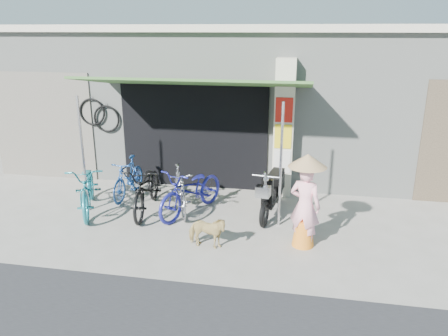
% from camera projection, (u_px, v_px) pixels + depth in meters
% --- Properties ---
extents(ground, '(80.00, 80.00, 0.00)m').
position_uv_depth(ground, '(225.00, 239.00, 7.77)').
color(ground, gray).
rests_on(ground, ground).
extents(bicycle_shop, '(12.30, 5.30, 3.66)m').
position_uv_depth(bicycle_shop, '(258.00, 95.00, 11.98)').
color(bicycle_shop, '#979C94').
rests_on(bicycle_shop, ground).
extents(shop_pillar, '(0.42, 0.44, 3.00)m').
position_uv_depth(shop_pillar, '(284.00, 129.00, 9.46)').
color(shop_pillar, beige).
rests_on(shop_pillar, ground).
extents(awning, '(4.60, 1.88, 2.72)m').
position_uv_depth(awning, '(195.00, 84.00, 8.69)').
color(awning, '#345C29').
rests_on(awning, ground).
extents(neighbour_left, '(2.60, 0.06, 2.60)m').
position_uv_depth(neighbour_left, '(43.00, 126.00, 10.68)').
color(neighbour_left, '#6B665B').
rests_on(neighbour_left, ground).
extents(bike_teal, '(1.39, 2.07, 1.03)m').
position_uv_depth(bike_teal, '(88.00, 187.00, 8.82)').
color(bike_teal, '#1D7882').
rests_on(bike_teal, ground).
extents(bike_blue, '(0.49, 1.50, 0.89)m').
position_uv_depth(bike_blue, '(128.00, 178.00, 9.58)').
color(bike_blue, '#214F9B').
rests_on(bike_blue, ground).
extents(bike_black, '(0.89, 1.99, 1.01)m').
position_uv_depth(bike_black, '(147.00, 188.00, 8.80)').
color(bike_black, black).
rests_on(bike_black, ground).
extents(bike_silver, '(1.02, 1.61, 0.94)m').
position_uv_depth(bike_silver, '(180.00, 190.00, 8.80)').
color(bike_silver, '#9A999E').
rests_on(bike_silver, ground).
extents(bike_navy, '(1.37, 1.99, 0.99)m').
position_uv_depth(bike_navy, '(192.00, 190.00, 8.70)').
color(bike_navy, navy).
rests_on(bike_navy, ground).
extents(street_dog, '(0.72, 0.37, 0.59)m').
position_uv_depth(street_dog, '(207.00, 232.00, 7.37)').
color(street_dog, '#987950').
rests_on(street_dog, ground).
extents(moped, '(0.56, 1.79, 1.02)m').
position_uv_depth(moped, '(273.00, 192.00, 8.72)').
color(moped, black).
rests_on(moped, ground).
extents(nun, '(0.64, 0.64, 1.64)m').
position_uv_depth(nun, '(305.00, 201.00, 7.29)').
color(nun, '#FFABB9').
rests_on(nun, ground).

